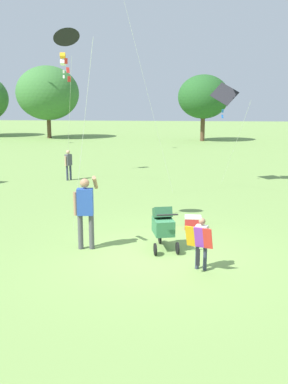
% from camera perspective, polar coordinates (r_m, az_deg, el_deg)
% --- Properties ---
extents(ground_plane, '(120.00, 120.00, 0.00)m').
position_cam_1_polar(ground_plane, '(10.05, 1.49, -8.20)').
color(ground_plane, '#75994C').
extents(treeline_distant, '(41.85, 6.94, 6.28)m').
position_cam_1_polar(treeline_distant, '(38.23, 1.65, 12.49)').
color(treeline_distant, brown).
rests_on(treeline_distant, ground).
extents(child_with_butterfly_kite, '(0.57, 0.45, 1.11)m').
position_cam_1_polar(child_with_butterfly_kite, '(9.06, 7.49, -6.15)').
color(child_with_butterfly_kite, '#33384C').
rests_on(child_with_butterfly_kite, ground).
extents(person_adult_flyer, '(0.55, 0.55, 1.77)m').
position_cam_1_polar(person_adult_flyer, '(10.23, -7.68, -1.94)').
color(person_adult_flyer, '#4C4C51').
rests_on(person_adult_flyer, ground).
extents(stroller, '(0.69, 1.12, 1.03)m').
position_cam_1_polar(stroller, '(10.25, 2.51, -4.22)').
color(stroller, black).
rests_on(stroller, ground).
extents(kite_adult_black, '(1.37, 1.72, 5.19)m').
position_cam_1_polar(kite_adult_black, '(11.57, -10.08, 19.09)').
color(kite_adult_black, black).
rests_on(kite_adult_black, ground).
extents(kite_green_novelty, '(1.35, 3.34, 5.47)m').
position_cam_1_polar(kite_green_novelty, '(20.47, -10.55, 16.56)').
color(kite_green_novelty, '#F4A319').
rests_on(kite_green_novelty, ground).
extents(kite_blue_high, '(1.18, 3.54, 4.13)m').
position_cam_1_polar(kite_blue_high, '(18.08, 10.51, 12.22)').
color(kite_blue_high, black).
rests_on(kite_blue_high, ground).
extents(person_red_shirt, '(0.29, 0.38, 1.31)m').
position_cam_1_polar(person_red_shirt, '(19.18, -9.85, 3.83)').
color(person_red_shirt, '#33384C').
rests_on(person_red_shirt, ground).
extents(cooler_box, '(0.45, 0.33, 0.35)m').
position_cam_1_polar(cooler_box, '(12.01, 6.41, -3.96)').
color(cooler_box, red).
rests_on(cooler_box, ground).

